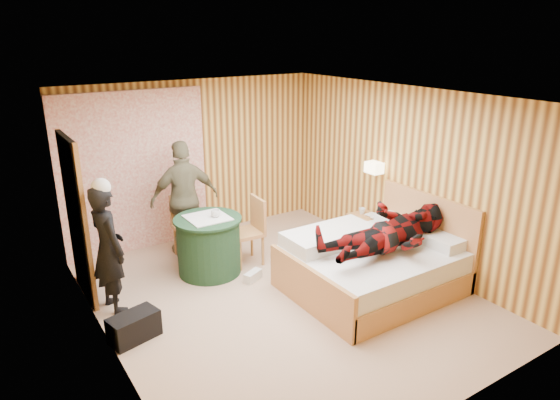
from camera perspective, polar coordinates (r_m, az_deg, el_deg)
floor at (r=6.46m, az=0.09°, el=-10.85°), size 4.20×5.00×0.01m
ceiling at (r=5.65m, az=0.11°, el=11.74°), size 4.20×5.00×0.01m
wall_back at (r=8.06m, az=-9.68°, el=4.58°), size 4.20×0.02×2.50m
wall_left at (r=5.18m, az=-19.82°, el=-4.45°), size 0.02×5.00×2.50m
wall_right at (r=7.25m, az=14.15°, el=2.66°), size 0.02×5.00×2.50m
curtain at (r=7.69m, az=-16.28°, el=2.99°), size 2.20×0.08×2.40m
doorway at (r=6.55m, az=-22.25°, el=-2.00°), size 0.06×0.90×2.05m
wall_lamp at (r=7.42m, az=10.73°, el=3.67°), size 0.26×0.24×0.16m
bed at (r=6.61m, az=10.61°, el=-7.29°), size 2.07×1.64×1.12m
nightstand at (r=7.73m, az=9.88°, el=-3.65°), size 0.41×0.56×0.54m
round_table at (r=6.93m, az=-8.13°, el=-5.09°), size 0.92×0.92×0.82m
chair_far at (r=7.50m, az=-10.57°, el=-2.28°), size 0.44×0.44×0.93m
chair_near at (r=7.12m, az=-3.31°, el=-2.96°), size 0.46×0.46×0.97m
duffel_bag at (r=5.80m, az=-16.35°, el=-13.74°), size 0.58×0.40×0.30m
sneaker_left at (r=7.38m, az=-6.28°, el=-6.45°), size 0.28×0.15×0.12m
sneaker_right at (r=6.80m, az=-3.12°, el=-8.67°), size 0.31×0.22×0.13m
woman_standing at (r=6.18m, az=-19.04°, el=-5.31°), size 0.47×0.62×1.56m
man_at_table at (r=7.43m, az=-10.83°, el=0.16°), size 1.05×0.52×1.72m
man_on_bed at (r=6.22m, az=12.61°, el=-2.43°), size 0.86×0.67×1.77m
book_lower at (r=7.60m, az=10.25°, el=-1.89°), size 0.19×0.24×0.02m
book_upper at (r=7.60m, az=10.25°, el=-1.75°), size 0.27×0.28×0.02m
cup_nightstand at (r=7.71m, az=9.36°, el=-1.25°), size 0.13×0.13×0.09m
cup_table at (r=6.75m, az=-7.36°, el=-1.54°), size 0.14×0.14×0.10m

